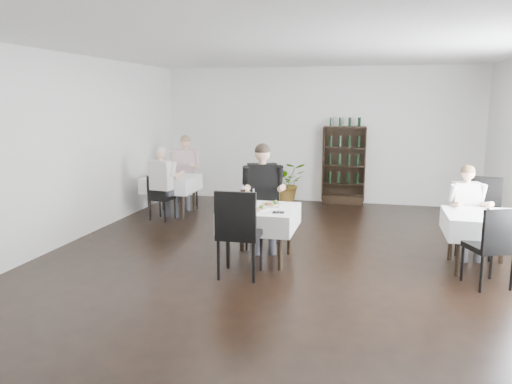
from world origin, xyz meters
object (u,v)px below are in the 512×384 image
main_table (260,218)px  potted_tree (287,183)px  diner_main (263,189)px  wine_shelf (344,166)px

main_table → potted_tree: 4.11m
diner_main → main_table: bearing=-81.5°
potted_tree → main_table: bearing=-85.4°
wine_shelf → diner_main: size_ratio=1.08×
main_table → diner_main: bearing=98.5°
wine_shelf → potted_tree: bearing=-169.8°
wine_shelf → potted_tree: (-1.23, -0.22, -0.38)m
diner_main → potted_tree: bearing=94.0°
wine_shelf → diner_main: wine_shelf is taller
potted_tree → diner_main: (0.25, -3.52, 0.48)m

